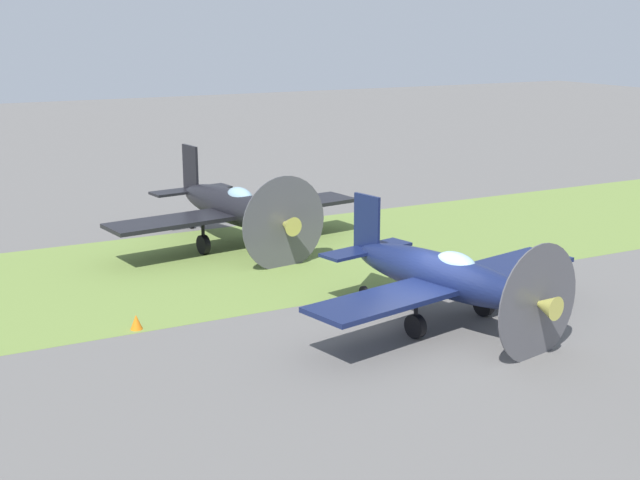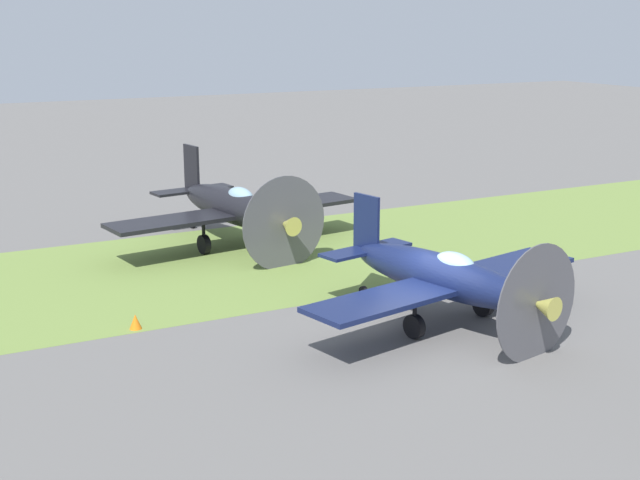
{
  "view_description": "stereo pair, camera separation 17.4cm",
  "coord_description": "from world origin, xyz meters",
  "views": [
    {
      "loc": [
        13.06,
        19.21,
        8.64
      ],
      "look_at": [
        -0.33,
        -6.13,
        1.35
      ],
      "focal_mm": 48.38,
      "sensor_mm": 36.0,
      "label": 1
    },
    {
      "loc": [
        12.91,
        19.29,
        8.64
      ],
      "look_at": [
        -0.33,
        -6.13,
        1.35
      ],
      "focal_mm": 48.38,
      "sensor_mm": 36.0,
      "label": 2
    }
  ],
  "objects": [
    {
      "name": "grass_verge",
      "position": [
        0.0,
        -9.21,
        0.0
      ],
      "size": [
        120.0,
        11.0,
        0.01
      ],
      "primitive_type": "cube",
      "color": "olive",
      "rests_on": "ground"
    },
    {
      "name": "airplane_wingman",
      "position": [
        0.62,
        -11.6,
        1.58
      ],
      "size": [
        10.63,
        8.45,
        3.76
      ],
      "rotation": [
        0.0,
        0.0,
        0.14
      ],
      "color": "black",
      "rests_on": "ground"
    },
    {
      "name": "ground_plane",
      "position": [
        0.0,
        0.0,
        0.0
      ],
      "size": [
        160.0,
        160.0,
        0.0
      ],
      "primitive_type": "plane",
      "color": "#605E5B"
    },
    {
      "name": "runway_marker_cone",
      "position": [
        6.78,
        -4.05,
        0.22
      ],
      "size": [
        0.36,
        0.36,
        0.44
      ],
      "primitive_type": "cone",
      "color": "orange",
      "rests_on": "ground"
    },
    {
      "name": "airplane_lead",
      "position": [
        -1.33,
        -0.35,
        1.47
      ],
      "size": [
        9.89,
        7.9,
        3.5
      ],
      "rotation": [
        0.0,
        0.0,
        0.21
      ],
      "color": "#141E47",
      "rests_on": "ground"
    }
  ]
}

